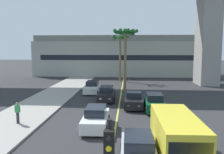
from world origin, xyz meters
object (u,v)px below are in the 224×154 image
car_queue_fourth (92,88)px  delivery_van (176,137)px  car_queue_third (134,100)px  palm_tree_mid_median (125,38)px  car_queue_fifth (138,152)px  car_queue_sixth (107,94)px  car_queue_front (96,118)px  car_queue_second (155,103)px  palm_tree_near_median (120,44)px  pedestrian_near_crosswalk (18,112)px

car_queue_fourth → delivery_van: 19.04m
car_queue_third → palm_tree_mid_median: (-1.02, 8.13, 6.31)m
car_queue_fifth → delivery_van: delivery_van is taller
car_queue_sixth → palm_tree_mid_median: (1.93, 5.45, 6.31)m
car_queue_front → car_queue_fourth: (-2.26, 13.05, 0.00)m
car_queue_second → palm_tree_mid_median: bearing=107.4°
car_queue_second → car_queue_third: same height
palm_tree_near_median → pedestrian_near_crosswalk: size_ratio=4.92×
car_queue_fifth → car_queue_sixth: size_ratio=1.00×
car_queue_fourth → palm_tree_near_median: bearing=73.9°
palm_tree_near_median → palm_tree_mid_median: palm_tree_mid_median is taller
car_queue_second → car_queue_sixth: same height
car_queue_fourth → palm_tree_mid_median: 7.66m
car_queue_third → car_queue_second: bearing=-30.6°
car_queue_front → palm_tree_mid_median: palm_tree_mid_median is taller
delivery_van → palm_tree_near_median: 29.34m
car_queue_sixth → palm_tree_mid_median: size_ratio=0.50×
car_queue_third → car_queue_sixth: size_ratio=1.00×
delivery_van → car_queue_fifth: bearing=-159.0°
car_queue_fourth → car_queue_sixth: (2.20, -4.12, 0.00)m
car_queue_second → car_queue_fifth: (-1.92, -10.52, 0.00)m
delivery_van → palm_tree_mid_median: bearing=98.7°
car_queue_fourth → car_queue_third: bearing=-52.8°
car_queue_fifth → delivery_van: size_ratio=0.78×
car_queue_front → palm_tree_near_median: size_ratio=0.52×
car_queue_fourth → palm_tree_near_median: (3.15, 10.95, 5.63)m
car_queue_front → delivery_van: (4.79, -4.63, 0.57)m
car_queue_fourth → car_queue_sixth: bearing=-61.8°
delivery_van → palm_tree_mid_median: (-2.92, 19.02, 5.74)m
car_queue_front → palm_tree_near_median: palm_tree_near_median is taller
car_queue_second → palm_tree_mid_median: palm_tree_mid_median is taller
car_queue_third → car_queue_front: bearing=-114.8°
car_queue_fourth → delivery_van: bearing=-68.3°
car_queue_sixth → pedestrian_near_crosswalk: pedestrian_near_crosswalk is taller
car_queue_front → car_queue_fifth: bearing=-62.1°
palm_tree_near_median → pedestrian_near_crosswalk: palm_tree_near_median is taller
car_queue_second → palm_tree_near_median: (-3.88, 18.85, 5.63)m
car_queue_front → pedestrian_near_crosswalk: bearing=178.2°
palm_tree_mid_median → pedestrian_near_crosswalk: 17.28m
car_queue_front → car_queue_fourth: same height
car_queue_fifth → palm_tree_mid_median: (-0.98, 19.76, 6.31)m
car_queue_fifth → car_queue_front: bearing=117.9°
car_queue_third → car_queue_fourth: size_ratio=1.01×
car_queue_second → pedestrian_near_crosswalk: bearing=-155.1°
delivery_van → pedestrian_near_crosswalk: size_ratio=3.27×
car_queue_fifth → delivery_van: bearing=21.0°
car_queue_fourth → pedestrian_near_crosswalk: 13.37m
car_queue_second → delivery_van: (0.02, -9.78, 0.57)m
car_queue_third → car_queue_sixth: same height
car_queue_front → car_queue_third: bearing=65.2°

